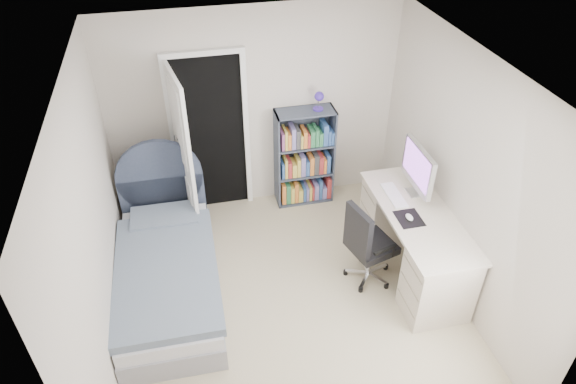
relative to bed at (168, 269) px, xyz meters
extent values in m
cube|color=tan|center=(1.20, -0.41, -0.32)|extent=(3.40, 3.60, 0.05)
cube|color=white|center=(1.20, -0.41, 2.23)|extent=(3.40, 3.60, 0.05)
cube|color=beige|center=(1.20, 1.42, 0.96)|extent=(3.40, 0.05, 2.50)
cube|color=beige|center=(1.20, -2.23, 0.96)|extent=(3.40, 0.05, 2.50)
cube|color=beige|center=(-0.53, -0.41, 0.96)|extent=(0.05, 3.60, 2.50)
cube|color=beige|center=(2.92, -0.41, 0.96)|extent=(0.05, 3.60, 2.50)
cube|color=black|center=(0.65, 1.39, 0.71)|extent=(0.80, 0.01, 2.00)
cube|color=white|center=(0.22, 1.36, 0.71)|extent=(0.06, 0.06, 2.00)
cube|color=white|center=(1.08, 1.36, 0.71)|extent=(0.06, 0.06, 2.00)
cube|color=white|center=(0.65, 1.36, 1.74)|extent=(0.92, 0.06, 0.06)
cube|color=white|center=(0.31, 0.97, 0.71)|extent=(0.17, 0.80, 2.00)
cube|color=gray|center=(0.00, -0.10, -0.16)|extent=(0.99, 2.03, 0.26)
cube|color=silver|center=(0.00, -0.10, 0.04)|extent=(0.97, 1.99, 0.16)
cube|color=slate|center=(0.00, -0.20, 0.16)|extent=(1.02, 1.73, 0.10)
cube|color=slate|center=(0.01, 0.62, 0.18)|extent=(0.72, 0.41, 0.12)
cube|color=#343C50|center=(0.02, 0.94, 0.11)|extent=(0.96, 0.08, 0.80)
cylinder|color=#343C50|center=(0.02, 0.94, 0.51)|extent=(0.96, 0.08, 0.96)
cylinder|color=#D5B383|center=(-0.33, 1.00, -0.05)|extent=(0.03, 0.03, 0.49)
cylinder|color=#D5B383|center=(-0.33, 1.33, -0.05)|extent=(0.03, 0.03, 0.49)
cylinder|color=#D5B383|center=(0.00, 1.00, -0.05)|extent=(0.03, 0.03, 0.49)
cylinder|color=#D5B383|center=(0.00, 1.33, -0.05)|extent=(0.03, 0.03, 0.49)
cube|color=#D5B383|center=(-0.16, 1.17, 0.18)|extent=(0.39, 0.39, 0.03)
cube|color=#D5B383|center=(-0.16, 1.17, -0.12)|extent=(0.35, 0.35, 0.02)
cube|color=#B24C33|center=(-0.21, 1.17, 0.21)|extent=(0.16, 0.21, 0.03)
cube|color=#3F598C|center=(-0.21, 1.17, 0.24)|extent=(0.15, 0.20, 0.03)
cube|color=#D8CC7F|center=(-0.21, 1.17, 0.27)|extent=(0.14, 0.19, 0.03)
cylinder|color=silver|center=(0.24, 1.05, -0.28)|extent=(0.18, 0.18, 0.02)
cylinder|color=silver|center=(0.24, 1.05, 0.34)|extent=(0.01, 0.01, 1.24)
sphere|color=silver|center=(0.30, 1.02, 0.94)|extent=(0.07, 0.07, 0.07)
cube|color=#3E4655|center=(1.42, 1.24, 0.35)|extent=(0.02, 0.31, 1.28)
cube|color=#3E4655|center=(2.11, 1.24, 0.35)|extent=(0.02, 0.31, 1.28)
cube|color=#3E4655|center=(1.76, 1.24, 0.98)|extent=(0.71, 0.31, 0.02)
cube|color=#3E4655|center=(1.76, 1.24, -0.28)|extent=(0.71, 0.31, 0.02)
cube|color=#3E4655|center=(1.76, 1.39, 0.35)|extent=(0.71, 0.01, 1.28)
cube|color=#3E4655|center=(1.76, 1.24, 0.12)|extent=(0.67, 0.29, 0.02)
cube|color=#3E4655|center=(1.76, 1.24, 0.53)|extent=(0.67, 0.29, 0.02)
cylinder|color=#4026A5|center=(1.92, 1.24, 1.00)|extent=(0.12, 0.12, 0.02)
cylinder|color=silver|center=(1.92, 1.24, 1.08)|extent=(0.02, 0.02, 0.16)
sphere|color=#4026A5|center=(1.92, 1.21, 1.17)|extent=(0.11, 0.11, 0.11)
cube|color=orange|center=(1.48, 1.22, -0.12)|extent=(0.05, 0.21, 0.28)
cube|color=#337F4C|center=(1.54, 1.22, -0.12)|extent=(0.05, 0.21, 0.27)
cube|color=#D8BF4C|center=(1.59, 1.22, -0.14)|extent=(0.05, 0.21, 0.23)
cube|color=orange|center=(1.64, 1.22, -0.12)|extent=(0.04, 0.21, 0.28)
cube|color=#D8BF4C|center=(1.70, 1.22, -0.17)|extent=(0.06, 0.21, 0.18)
cube|color=#335999|center=(1.75, 1.22, -0.16)|extent=(0.04, 0.21, 0.21)
cube|color=#7F72B2|center=(1.79, 1.22, -0.16)|extent=(0.03, 0.21, 0.19)
cube|color=#D8BF4C|center=(1.83, 1.22, -0.16)|extent=(0.03, 0.21, 0.21)
cube|color=#B23333|center=(1.86, 1.22, -0.16)|extent=(0.03, 0.21, 0.19)
cube|color=#7F72B2|center=(1.91, 1.22, -0.15)|extent=(0.05, 0.21, 0.22)
cube|color=#335999|center=(1.96, 1.22, -0.12)|extent=(0.04, 0.21, 0.27)
cube|color=#7F72B2|center=(2.01, 1.22, -0.18)|extent=(0.05, 0.21, 0.17)
cube|color=#B23333|center=(2.08, 1.22, -0.12)|extent=(0.06, 0.21, 0.28)
cube|color=#335999|center=(1.47, 1.22, 0.24)|extent=(0.03, 0.21, 0.20)
cube|color=#D8BF4C|center=(1.51, 1.22, 0.27)|extent=(0.03, 0.21, 0.26)
cube|color=#B23333|center=(1.56, 1.22, 0.25)|extent=(0.05, 0.21, 0.22)
cube|color=#D8BF4C|center=(1.61, 1.22, 0.23)|extent=(0.06, 0.21, 0.18)
cube|color=#D8BF4C|center=(1.67, 1.22, 0.26)|extent=(0.04, 0.21, 0.24)
cube|color=#7F72B2|center=(1.72, 1.22, 0.27)|extent=(0.06, 0.21, 0.27)
cube|color=#335999|center=(1.78, 1.22, 0.24)|extent=(0.04, 0.21, 0.20)
cube|color=orange|center=(1.83, 1.22, 0.26)|extent=(0.05, 0.21, 0.25)
cube|color=#3F3F3F|center=(1.89, 1.22, 0.27)|extent=(0.06, 0.21, 0.27)
cube|color=#B23333|center=(1.96, 1.22, 0.26)|extent=(0.05, 0.21, 0.24)
cube|color=orange|center=(2.01, 1.22, 0.24)|extent=(0.03, 0.21, 0.20)
cube|color=#335999|center=(2.05, 1.22, 0.26)|extent=(0.04, 0.21, 0.24)
cube|color=#994C7F|center=(1.47, 1.22, 0.66)|extent=(0.03, 0.21, 0.22)
cube|color=#D8BF4C|center=(1.51, 1.22, 0.67)|extent=(0.03, 0.21, 0.25)
cube|color=orange|center=(1.55, 1.22, 0.65)|extent=(0.04, 0.21, 0.21)
cube|color=#7F72B2|center=(1.60, 1.22, 0.68)|extent=(0.05, 0.21, 0.27)
cube|color=#3F3F3F|center=(1.66, 1.22, 0.67)|extent=(0.05, 0.21, 0.24)
cube|color=#D8BF4C|center=(1.70, 1.22, 0.63)|extent=(0.03, 0.21, 0.17)
cube|color=orange|center=(1.74, 1.22, 0.65)|extent=(0.04, 0.21, 0.22)
cube|color=#B23333|center=(1.79, 1.22, 0.63)|extent=(0.03, 0.21, 0.17)
cube|color=#337F4C|center=(1.84, 1.22, 0.65)|extent=(0.05, 0.21, 0.21)
cube|color=#337F4C|center=(1.89, 1.22, 0.66)|extent=(0.04, 0.21, 0.22)
cube|color=#337F4C|center=(1.94, 1.22, 0.63)|extent=(0.05, 0.21, 0.17)
cube|color=#335999|center=(2.00, 1.22, 0.68)|extent=(0.06, 0.21, 0.27)
cube|color=#335999|center=(2.05, 1.22, 0.64)|extent=(0.03, 0.21, 0.19)
cube|color=#335999|center=(2.08, 1.22, 0.63)|extent=(0.03, 0.21, 0.17)
cube|color=beige|center=(2.56, -0.31, 0.51)|extent=(0.67, 1.67, 0.03)
cube|color=beige|center=(2.56, -0.90, 0.10)|extent=(0.62, 0.45, 0.78)
cube|color=beige|center=(2.56, 0.28, 0.10)|extent=(0.62, 0.45, 0.78)
cube|color=silver|center=(2.67, 0.02, 0.53)|extent=(0.18, 0.18, 0.01)
cube|color=silver|center=(2.71, 0.02, 0.66)|extent=(0.03, 0.07, 0.25)
cube|color=silver|center=(2.65, 0.02, 0.86)|extent=(0.05, 0.62, 0.45)
cube|color=#A656D2|center=(2.62, 0.02, 0.88)|extent=(0.00, 0.56, 0.36)
cube|color=white|center=(2.43, 0.02, 0.53)|extent=(0.14, 0.45, 0.02)
cube|color=black|center=(2.43, -0.37, 0.53)|extent=(0.25, 0.29, 0.00)
ellipsoid|color=white|center=(2.43, -0.37, 0.54)|extent=(0.07, 0.11, 0.03)
cube|color=silver|center=(2.21, -0.26, -0.24)|extent=(0.25, 0.10, 0.02)
cylinder|color=black|center=(2.33, -0.23, -0.26)|extent=(0.06, 0.06, 0.05)
cube|color=silver|center=(2.10, -0.17, -0.24)|extent=(0.05, 0.25, 0.02)
cylinder|color=black|center=(2.11, -0.05, -0.26)|extent=(0.06, 0.06, 0.05)
cube|color=silver|center=(1.98, -0.25, -0.24)|extent=(0.25, 0.12, 0.02)
cylinder|color=black|center=(1.87, -0.21, -0.26)|extent=(0.06, 0.06, 0.05)
cube|color=silver|center=(2.02, -0.39, -0.24)|extent=(0.18, 0.22, 0.02)
cylinder|color=black|center=(1.95, -0.48, -0.26)|extent=(0.06, 0.06, 0.05)
cube|color=silver|center=(2.16, -0.39, -0.24)|extent=(0.17, 0.23, 0.02)
cylinder|color=black|center=(2.23, -0.49, -0.26)|extent=(0.06, 0.06, 0.05)
cylinder|color=silver|center=(2.10, -0.29, -0.05)|extent=(0.06, 0.06, 0.38)
cube|color=black|center=(2.10, -0.29, 0.16)|extent=(0.53, 0.53, 0.08)
cube|color=black|center=(1.91, -0.35, 0.45)|extent=(0.17, 0.40, 0.49)
cube|color=black|center=(2.14, -0.52, 0.30)|extent=(0.27, 0.11, 0.03)
cube|color=black|center=(2.02, -0.07, 0.30)|extent=(0.27, 0.11, 0.03)
camera|label=1|loc=(0.36, -3.95, 3.78)|focal=32.00mm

